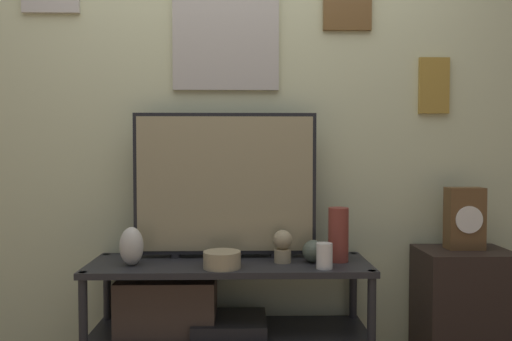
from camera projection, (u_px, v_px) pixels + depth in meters
wall_back at (231, 109)px, 2.70m from camera, size 6.40×0.08×2.70m
media_console at (205, 305)px, 2.46m from camera, size 1.37×0.45×0.58m
television at (225, 184)px, 2.54m from camera, size 0.93×0.05×0.74m
vase_urn_stoneware at (132, 246)px, 2.37m from camera, size 0.11×0.11×0.18m
vase_wide_bowl at (222, 260)px, 2.32m from camera, size 0.18×0.18×0.08m
vase_tall_ceramic at (338, 235)px, 2.46m from camera, size 0.10×0.10×0.27m
vase_round_glass at (314, 251)px, 2.44m from camera, size 0.11×0.11×0.11m
candle_jar at (324, 256)px, 2.31m from camera, size 0.08×0.08×0.12m
decorative_bust at (283, 245)px, 2.44m from camera, size 0.09×0.09×0.16m
side_table at (464, 311)px, 2.55m from camera, size 0.45×0.34×0.63m
mantel_clock at (465, 218)px, 2.55m from camera, size 0.18×0.11×0.32m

